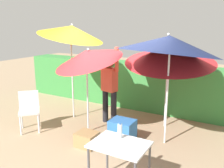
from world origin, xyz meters
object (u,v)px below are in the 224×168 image
Objects in this scene: cooler_box at (122,131)px; crate_cardboard at (87,139)px; person_vendor at (109,86)px; chair_plastic at (29,108)px; folding_table at (120,149)px; umbrella_yellow at (169,45)px; umbrella_rainbow at (71,32)px; umbrella_orange at (170,54)px; bottle_water at (120,131)px; umbrella_navy at (87,56)px.

cooler_box is 0.76m from crate_cardboard.
person_vendor is 4.54× the size of crate_cardboard.
chair_plastic is 1.11× the size of folding_table.
chair_plastic is at bearing -162.88° from umbrella_yellow.
umbrella_rainbow is 6.09× the size of crate_cardboard.
umbrella_rainbow reaches higher than folding_table.
person_vendor is 2.35× the size of folding_table.
umbrella_orange is 0.91× the size of umbrella_yellow.
crate_cardboard is 0.52× the size of folding_table.
folding_table is at bearing -63.12° from bottle_water.
chair_plastic is 3.71× the size of bottle_water.
bottle_water is at bearing -97.43° from umbrella_yellow.
umbrella_orange is 0.89m from umbrella_yellow.
umbrella_orange is 8.85× the size of bottle_water.
chair_plastic reaches higher than folding_table.
folding_table is at bearing -35.20° from crate_cardboard.
crate_cardboard is at bearing -58.98° from umbrella_navy.
umbrella_yellow is 9.75× the size of bottle_water.
umbrella_orange reaches higher than crate_cardboard.
person_vendor is at bearing 99.11° from crate_cardboard.
umbrella_orange reaches higher than chair_plastic.
bottle_water is at bearing -31.53° from crate_cardboard.
person_vendor is at bearing 78.27° from umbrella_navy.
chair_plastic is at bearing -147.47° from umbrella_orange.
crate_cardboard is (1.60, -0.01, -0.37)m from chair_plastic.
umbrella_navy is at bearing 23.61° from chair_plastic.
umbrella_navy reaches higher than bottle_water.
bottle_water reaches higher than chair_plastic.
umbrella_rainbow is 3.22m from bottle_water.
crate_cardboard is at bearing -0.45° from chair_plastic.
umbrella_navy reaches higher than crate_cardboard.
chair_plastic is (-1.26, -0.55, -1.21)m from umbrella_navy.
cooler_box is at bearing -155.73° from umbrella_yellow.
umbrella_rainbow is at bearing 140.40° from folding_table.
umbrella_yellow reaches higher than umbrella_navy.
chair_plastic is at bearing -156.39° from umbrella_navy.
chair_plastic is (-2.68, -1.71, -1.21)m from umbrella_orange.
cooler_box is 2.06× the size of bottle_water.
umbrella_orange is 5.13× the size of crate_cardboard.
folding_table is at bearing -42.68° from umbrella_navy.
person_vendor is (1.01, 0.10, -1.27)m from umbrella_rainbow.
person_vendor is 1.91m from chair_plastic.
umbrella_rainbow is 1.19× the size of umbrella_orange.
cooler_box is 1.20× the size of crate_cardboard.
bottle_water is (2.69, -0.68, 0.33)m from chair_plastic.
bottle_water is at bearing -64.71° from cooler_box.
person_vendor is at bearing 5.66° from umbrella_rainbow.
umbrella_orange is 1.83m from umbrella_navy.
chair_plastic is at bearing -165.67° from cooler_box.
umbrella_orange is at bearing 20.63° from person_vendor.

